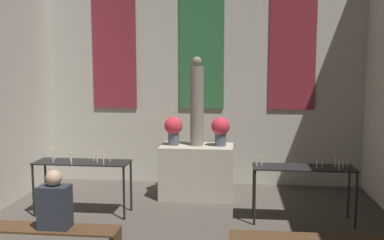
{
  "coord_description": "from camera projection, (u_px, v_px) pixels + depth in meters",
  "views": [
    {
      "loc": [
        0.74,
        2.66,
        2.3
      ],
      "look_at": [
        0.0,
        9.39,
        1.5
      ],
      "focal_mm": 40.0,
      "sensor_mm": 36.0,
      "label": 1
    }
  ],
  "objects": [
    {
      "name": "person_seated",
      "position": [
        55.0,
        203.0,
        5.05
      ],
      "size": [
        0.36,
        0.24,
        0.7
      ],
      "color": "#282D38",
      "rests_on": "pew_back_left"
    },
    {
      "name": "wall_back",
      "position": [
        202.0,
        64.0,
        8.51
      ],
      "size": [
        6.53,
        0.16,
        4.76
      ],
      "color": "beige",
      "rests_on": "ground_plane"
    },
    {
      "name": "candle_rack_left",
      "position": [
        83.0,
        168.0,
        6.78
      ],
      "size": [
        1.51,
        0.49,
        1.05
      ],
      "color": "black",
      "rests_on": "ground_plane"
    },
    {
      "name": "altar",
      "position": [
        197.0,
        171.0,
        7.73
      ],
      "size": [
        1.3,
        0.74,
        0.95
      ],
      "color": "#BCB29E",
      "rests_on": "ground_plane"
    },
    {
      "name": "pew_back_left",
      "position": [
        42.0,
        236.0,
        5.12
      ],
      "size": [
        1.88,
        0.36,
        0.43
      ],
      "color": "#4C331E",
      "rests_on": "ground_plane"
    },
    {
      "name": "flower_vase_left",
      "position": [
        174.0,
        128.0,
        7.68
      ],
      "size": [
        0.33,
        0.33,
        0.52
      ],
      "color": "#4C5666",
      "rests_on": "altar"
    },
    {
      "name": "statue",
      "position": [
        197.0,
        104.0,
        7.58
      ],
      "size": [
        0.24,
        0.24,
        1.58
      ],
      "color": "gray",
      "rests_on": "altar"
    },
    {
      "name": "candle_rack_right",
      "position": [
        304.0,
        173.0,
        6.41
      ],
      "size": [
        1.51,
        0.49,
        1.03
      ],
      "color": "black",
      "rests_on": "ground_plane"
    },
    {
      "name": "flower_vase_right",
      "position": [
        220.0,
        129.0,
        7.59
      ],
      "size": [
        0.33,
        0.33,
        0.52
      ],
      "color": "#4C5666",
      "rests_on": "altar"
    }
  ]
}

